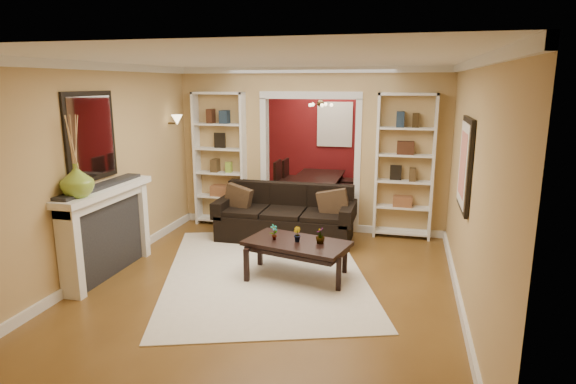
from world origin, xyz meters
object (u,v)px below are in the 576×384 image
(sofa, at_px, (285,213))
(bookshelf_right, at_px, (404,167))
(dining_table, at_px, (319,190))
(bookshelf_left, at_px, (220,160))
(coffee_table, at_px, (297,260))
(fireplace, at_px, (109,232))

(sofa, height_order, bookshelf_right, bookshelf_right)
(dining_table, bearing_deg, bookshelf_left, 142.19)
(sofa, relative_size, coffee_table, 1.70)
(sofa, height_order, fireplace, fireplace)
(coffee_table, xyz_separation_m, bookshelf_right, (1.27, 2.05, 0.91))
(sofa, xyz_separation_m, bookshelf_right, (1.80, 0.58, 0.72))
(sofa, distance_m, fireplace, 2.69)
(bookshelf_left, xyz_separation_m, dining_table, (1.42, 1.82, -0.86))
(coffee_table, distance_m, bookshelf_right, 2.58)
(sofa, distance_m, bookshelf_right, 2.02)
(sofa, distance_m, bookshelf_left, 1.60)
(bookshelf_left, bearing_deg, coffee_table, -48.31)
(bookshelf_right, relative_size, fireplace, 1.35)
(sofa, height_order, coffee_table, sofa)
(bookshelf_right, height_order, fireplace, bookshelf_right)
(bookshelf_right, relative_size, dining_table, 1.38)
(coffee_table, height_order, dining_table, dining_table)
(coffee_table, relative_size, dining_table, 0.77)
(coffee_table, height_order, bookshelf_right, bookshelf_right)
(fireplace, height_order, dining_table, fireplace)
(coffee_table, xyz_separation_m, dining_table, (-0.41, 3.88, 0.05))
(sofa, relative_size, fireplace, 1.28)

